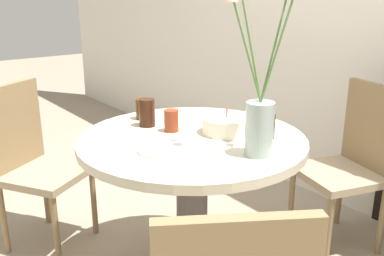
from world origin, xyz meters
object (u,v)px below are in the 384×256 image
Objects in this scene: chair_far_back at (353,158)px; drink_glass_1 at (143,109)px; birthday_cake at (227,125)px; drink_glass_0 at (266,126)px; side_plate at (164,149)px; flower_vase at (260,104)px; chair_near_front at (33,157)px; drink_glass_2 at (147,113)px; drink_glass_3 at (171,121)px.

drink_glass_1 is (-0.65, -0.90, 0.28)m from chair_far_back.
birthday_cake is 2.09× the size of drink_glass_0.
birthday_cake is at bearing 91.89° from side_plate.
flower_vase is at bearing -68.62° from chair_far_back.
flower_vase is at bearing -56.52° from drink_glass_0.
side_plate is at bearing -133.90° from flower_vase.
chair_far_back is at bearing 93.73° from flower_vase.
flower_vase is (1.12, 0.55, 0.44)m from chair_near_front.
side_plate is at bearing -88.11° from birthday_cake.
chair_far_back is 8.30× the size of drink_glass_0.
birthday_cake is 1.70× the size of drink_glass_2.
drink_glass_3 is (-0.34, -0.28, -0.00)m from drink_glass_0.
drink_glass_0 is at bearing 123.48° from flower_vase.
birthday_cake is at bearing -84.22° from chair_near_front.
flower_vase reaches higher than drink_glass_0.
chair_far_back is 1.03m from drink_glass_3.
drink_glass_2 is at bearing -22.75° from drink_glass_1.
flower_vase is (0.05, -0.80, 0.44)m from chair_far_back.
drink_glass_3 reaches higher than side_plate.
drink_glass_2 reaches higher than drink_glass_0.
chair_far_back is at bearing 60.43° from drink_glass_2.
chair_far_back is 4.14× the size of side_plate.
drink_glass_2 is at bearing -143.89° from birthday_cake.
drink_glass_0 is at bearing 24.71° from drink_glass_1.
side_plate is at bearing -83.47° from chair_far_back.
drink_glass_0 reaches higher than drink_glass_3.
birthday_cake is at bearing -150.70° from drink_glass_0.
flower_vase is (0.28, -0.08, 0.17)m from birthday_cake.
drink_glass_2 reaches higher than drink_glass_3.
flower_vase reaches higher than drink_glass_3.
drink_glass_0 is 0.44m from drink_glass_3.
flower_vase is 7.36× the size of drink_glass_3.
chair_near_front is 8.30× the size of drink_glass_0.
chair_far_back is 6.73× the size of drink_glass_2.
drink_glass_1 is at bearing 158.26° from side_plate.
drink_glass_0 is 0.81× the size of drink_glass_2.
chair_near_front is 0.68m from drink_glass_1.
chair_near_front is 1.27m from drink_glass_0.
flower_vase reaches higher than drink_glass_1.
drink_glass_1 is (-0.59, -0.27, -0.00)m from drink_glass_0.
drink_glass_0 is (-0.06, -0.63, 0.28)m from chair_far_back.
side_plate is 1.63× the size of drink_glass_2.
chair_far_back is 1.73m from chair_near_front.
flower_vase reaches higher than drink_glass_2.
flower_vase reaches higher than birthday_cake.
drink_glass_1 reaches higher than drink_glass_3.
drink_glass_1 is 1.03× the size of drink_glass_3.
chair_far_back is 0.69m from drink_glass_0.
birthday_cake is at bearing 22.90° from drink_glass_1.
chair_near_front is (-1.07, -1.36, 0.00)m from chair_far_back.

